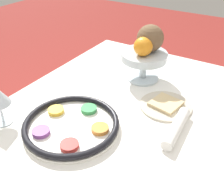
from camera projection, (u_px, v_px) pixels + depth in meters
name	position (u px, v px, depth m)	size (l,w,h in m)	color
seder_plate	(71.00, 125.00, 0.84)	(0.31, 0.31, 0.03)	white
fruit_stand	(144.00, 59.00, 1.07)	(0.19, 0.19, 0.12)	silver
orange_fruit	(143.00, 47.00, 1.02)	(0.07, 0.07, 0.07)	orange
coconut	(150.00, 38.00, 1.05)	(0.11, 0.11, 0.11)	brown
bread_plate	(166.00, 105.00, 0.95)	(0.19, 0.19, 0.02)	beige
napkin_roll	(176.00, 128.00, 0.82)	(0.19, 0.05, 0.04)	white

